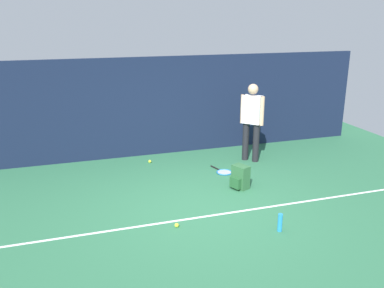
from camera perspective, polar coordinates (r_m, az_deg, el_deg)
ground_plane at (r=6.89m, az=1.02°, el=-8.92°), size 12.00×12.00×0.00m
back_fence at (r=9.27m, az=-4.89°, el=5.22°), size 10.00×0.10×2.22m
court_line at (r=6.62m, az=1.90°, el=-10.05°), size 9.00×0.05×0.00m
tennis_player at (r=8.88m, az=8.34°, el=3.62°), size 0.43×0.44×1.70m
tennis_racket at (r=8.40m, az=4.40°, el=-3.89°), size 0.40×0.64×0.03m
backpack at (r=7.61m, az=6.71°, el=-4.66°), size 0.36×0.36×0.44m
tennis_ball_near_player at (r=6.30m, az=-2.15°, el=-11.24°), size 0.07×0.07×0.07m
tennis_ball_by_fence at (r=8.95m, az=-5.90°, el=-2.43°), size 0.07×0.07×0.07m
water_bottle at (r=6.28m, az=12.17°, el=-10.66°), size 0.07×0.07×0.28m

